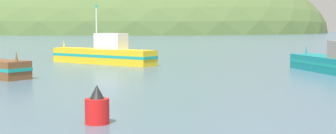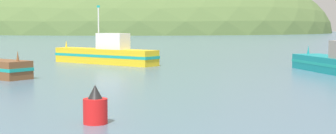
# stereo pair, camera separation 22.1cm
# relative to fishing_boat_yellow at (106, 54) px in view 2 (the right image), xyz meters

# --- Properties ---
(hill_far_center) EXTENTS (83.11, 66.49, 88.67)m
(hill_far_center) POSITION_rel_fishing_boat_yellow_xyz_m (-47.00, 198.73, -0.89)
(hill_far_center) COLOR #2D562D
(hill_far_center) RESTS_ON ground
(hill_mid_left) EXTENTS (211.31, 169.05, 72.28)m
(hill_mid_left) POSITION_rel_fishing_boat_yellow_xyz_m (-75.25, 196.54, -0.89)
(hill_mid_left) COLOR #516B38
(hill_mid_left) RESTS_ON ground
(fishing_boat_yellow) EXTENTS (11.11, 6.07, 5.29)m
(fishing_boat_yellow) POSITION_rel_fishing_boat_yellow_xyz_m (0.00, 0.00, 0.00)
(fishing_boat_yellow) COLOR gold
(fishing_boat_yellow) RESTS_ON ground
(channel_buoy) EXTENTS (0.87, 0.87, 1.40)m
(channel_buoy) POSITION_rel_fishing_boat_yellow_xyz_m (10.07, -26.58, -0.32)
(channel_buoy) COLOR red
(channel_buoy) RESTS_ON ground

